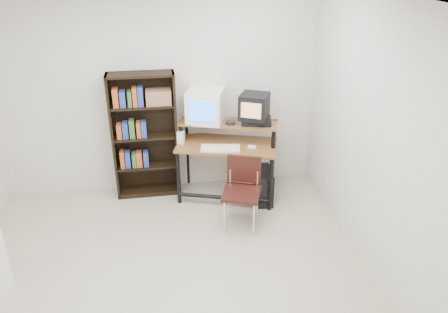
{
  "coord_description": "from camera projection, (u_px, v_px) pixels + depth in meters",
  "views": [
    {
      "loc": [
        0.04,
        -3.27,
        2.95
      ],
      "look_at": [
        0.7,
        1.1,
        0.81
      ],
      "focal_mm": 35.0,
      "sensor_mm": 36.0,
      "label": 1
    }
  ],
  "objects": [
    {
      "name": "crt_tv",
      "position": [
        254.0,
        106.0,
        5.26
      ],
      "size": [
        0.43,
        0.42,
        0.31
      ],
      "rotation": [
        0.0,
        0.0,
        -0.45
      ],
      "color": "black",
      "rests_on": "vcr"
    },
    {
      "name": "ceiling",
      "position": [
        149.0,
        1.0,
        3.06
      ],
      "size": [
        4.0,
        4.0,
        0.01
      ],
      "primitive_type": "cube",
      "color": "white",
      "rests_on": "back_wall"
    },
    {
      "name": "keyboard",
      "position": [
        220.0,
        149.0,
        5.27
      ],
      "size": [
        0.5,
        0.28,
        0.03
      ],
      "primitive_type": "cube",
      "rotation": [
        0.0,
        0.0,
        -0.16
      ],
      "color": "white",
      "rests_on": "computer_desk"
    },
    {
      "name": "desk_speaker",
      "position": [
        181.0,
        138.0,
        5.39
      ],
      "size": [
        0.1,
        0.1,
        0.17
      ],
      "primitive_type": "cube",
      "rotation": [
        0.0,
        0.0,
        -0.4
      ],
      "color": "white",
      "rests_on": "computer_desk"
    },
    {
      "name": "mouse",
      "position": [
        252.0,
        147.0,
        5.3
      ],
      "size": [
        0.11,
        0.09,
        0.03
      ],
      "primitive_type": "cube",
      "rotation": [
        0.0,
        0.0,
        -0.28
      ],
      "color": "white",
      "rests_on": "mousepad"
    },
    {
      "name": "computer_desk",
      "position": [
        227.0,
        147.0,
        5.44
      ],
      "size": [
        1.34,
        0.94,
        0.98
      ],
      "rotation": [
        0.0,
        0.0,
        -0.29
      ],
      "color": "brown",
      "rests_on": "floor"
    },
    {
      "name": "vcr",
      "position": [
        256.0,
        121.0,
        5.34
      ],
      "size": [
        0.4,
        0.32,
        0.08
      ],
      "primitive_type": "cube",
      "rotation": [
        0.0,
        0.0,
        -0.19
      ],
      "color": "black",
      "rests_on": "computer_desk"
    },
    {
      "name": "wall_outlet",
      "position": [
        328.0,
        185.0,
        5.35
      ],
      "size": [
        0.02,
        0.08,
        0.12
      ],
      "primitive_type": "cube",
      "color": "beige",
      "rests_on": "right_wall"
    },
    {
      "name": "right_wall",
      "position": [
        387.0,
        151.0,
        3.89
      ],
      "size": [
        0.01,
        4.0,
        2.6
      ],
      "primitive_type": "cube",
      "color": "silver",
      "rests_on": "floor"
    },
    {
      "name": "bookshelf",
      "position": [
        145.0,
        134.0,
        5.45
      ],
      "size": [
        0.81,
        0.28,
        1.61
      ],
      "rotation": [
        0.0,
        0.0,
        0.01
      ],
      "color": "black",
      "rests_on": "floor"
    },
    {
      "name": "mousepad",
      "position": [
        251.0,
        149.0,
        5.3
      ],
      "size": [
        0.24,
        0.2,
        0.01
      ],
      "primitive_type": "cube",
      "rotation": [
        0.0,
        0.0,
        -0.11
      ],
      "color": "black",
      "rests_on": "computer_desk"
    },
    {
      "name": "floor",
      "position": [
        170.0,
        287.0,
        4.19
      ],
      "size": [
        4.0,
        4.0,
        0.01
      ],
      "primitive_type": "cube",
      "color": "#BFB69E",
      "rests_on": "ground"
    },
    {
      "name": "pc_tower",
      "position": [
        263.0,
        185.0,
        5.53
      ],
      "size": [
        0.23,
        0.46,
        0.42
      ],
      "primitive_type": "cube",
      "rotation": [
        0.0,
        0.0,
        -0.07
      ],
      "color": "black",
      "rests_on": "floor"
    },
    {
      "name": "crt_monitor",
      "position": [
        206.0,
        105.0,
        5.37
      ],
      "size": [
        0.55,
        0.55,
        0.41
      ],
      "rotation": [
        0.0,
        0.0,
        -0.34
      ],
      "color": "white",
      "rests_on": "computer_desk"
    },
    {
      "name": "school_chair",
      "position": [
        242.0,
        185.0,
        4.94
      ],
      "size": [
        0.52,
        0.52,
        0.82
      ],
      "rotation": [
        0.0,
        0.0,
        -0.33
      ],
      "color": "black",
      "rests_on": "floor"
    },
    {
      "name": "back_wall",
      "position": [
        158.0,
        93.0,
        5.4
      ],
      "size": [
        4.0,
        0.01,
        2.6
      ],
      "primitive_type": "cube",
      "color": "silver",
      "rests_on": "floor"
    },
    {
      "name": "cd_spindle",
      "position": [
        231.0,
        123.0,
        5.33
      ],
      "size": [
        0.16,
        0.16,
        0.05
      ],
      "primitive_type": "cylinder",
      "rotation": [
        0.0,
        0.0,
        -0.48
      ],
      "color": "#26262B",
      "rests_on": "computer_desk"
    }
  ]
}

